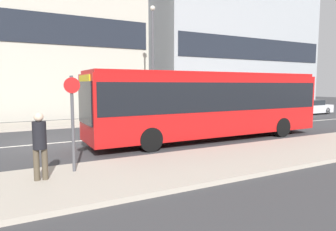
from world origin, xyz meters
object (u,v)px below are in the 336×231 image
object	(u,v)px
parked_car_2	(310,107)
pedestrian_near_stop	(40,142)
city_bus	(210,101)
street_lamp	(153,52)
bus_stop_sign	(73,116)
parked_car_0	(217,112)
parked_car_1	(270,109)

from	to	relation	value
parked_car_2	pedestrian_near_stop	world-z (taller)	pedestrian_near_stop
city_bus	street_lamp	size ratio (longest dim) A/B	1.46
bus_stop_sign	street_lamp	size ratio (longest dim) A/B	0.34
parked_car_0	parked_car_2	size ratio (longest dim) A/B	1.01
parked_car_0	pedestrian_near_stop	bearing A→B (deg)	-143.81
city_bus	parked_car_1	xyz separation A→B (m)	(10.12, 5.81, -1.15)
city_bus	parked_car_2	world-z (taller)	city_bus
city_bus	street_lamp	xyz separation A→B (m)	(0.81, 8.08, 3.10)
city_bus	street_lamp	world-z (taller)	street_lamp
city_bus	bus_stop_sign	bearing A→B (deg)	-152.46
city_bus	parked_car_2	size ratio (longest dim) A/B	2.81
parked_car_1	bus_stop_sign	bearing A→B (deg)	-152.76
city_bus	street_lamp	distance (m)	8.69
parked_car_2	street_lamp	world-z (taller)	street_lamp
parked_car_0	pedestrian_near_stop	size ratio (longest dim) A/B	2.38
parked_car_2	street_lamp	size ratio (longest dim) A/B	0.52
city_bus	parked_car_0	xyz separation A→B (m)	(4.97, 5.98, -1.18)
parked_car_1	parked_car_2	bearing A→B (deg)	2.25
city_bus	bus_stop_sign	distance (m)	7.43
pedestrian_near_stop	parked_car_1	bearing A→B (deg)	33.13
parked_car_1	pedestrian_near_stop	size ratio (longest dim) A/B	2.36
bus_stop_sign	parked_car_0	bearing A→B (deg)	37.01
city_bus	parked_car_0	bearing A→B (deg)	54.75
city_bus	parked_car_1	distance (m)	11.72
bus_stop_sign	pedestrian_near_stop	bearing A→B (deg)	-156.05
city_bus	pedestrian_near_stop	bearing A→B (deg)	-152.36
pedestrian_near_stop	street_lamp	world-z (taller)	street_lamp
city_bus	bus_stop_sign	world-z (taller)	city_bus
parked_car_2	city_bus	bearing A→B (deg)	-158.47
parked_car_2	pedestrian_near_stop	bearing A→B (deg)	-157.91
city_bus	parked_car_2	bearing A→B (deg)	25.98
parked_car_1	parked_car_2	size ratio (longest dim) A/B	1.00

